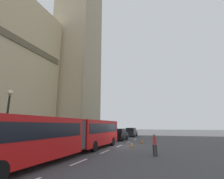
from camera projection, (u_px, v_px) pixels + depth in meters
The scene contains 9 objects.
ground_plane at pixel (119, 146), 19.11m from camera, with size 160.00×160.00×0.00m, color #424244.
lane_centre_marking at pixel (113, 148), 17.28m from camera, with size 25.20×0.16×0.01m.
articulated_bus at pixel (72, 133), 13.78m from camera, with size 17.42×2.54×2.90m.
sedan_lead at pixel (120, 134), 26.86m from camera, with size 4.40×1.86×1.85m.
sedan_trailing at pixel (131, 132), 35.42m from camera, with size 4.40×1.86×1.85m.
traffic_cone_west at pixel (132, 144), 18.44m from camera, with size 0.36×0.36×0.58m.
traffic_cone_middle at pixel (142, 141), 22.15m from camera, with size 0.36×0.36×0.58m.
street_lamp at pixel (7, 117), 13.22m from camera, with size 0.44×0.44×5.27m.
pedestrian_near_cones at pixel (155, 144), 13.22m from camera, with size 0.42×0.36×1.69m.
Camera 1 is at (-19.19, -5.95, 2.40)m, focal length 26.34 mm.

